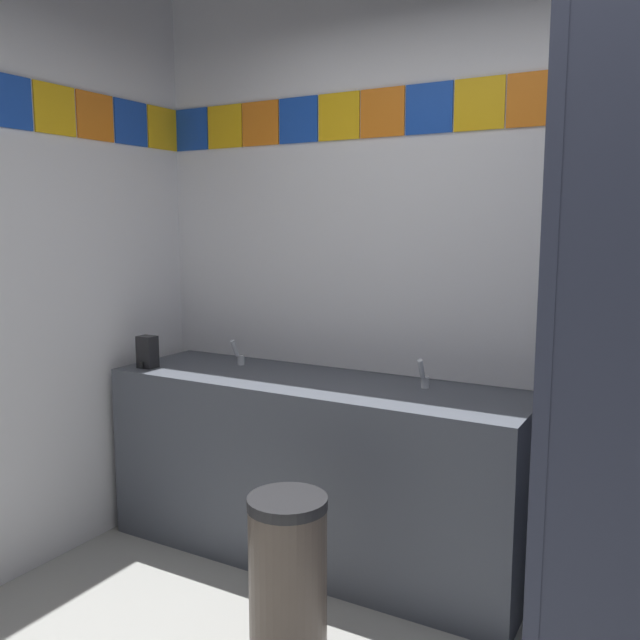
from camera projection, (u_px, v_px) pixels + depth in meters
name	position (u px, v px, depth m)	size (l,w,h in m)	color
wall_back	(530.00, 249.00, 2.86)	(3.82, 0.09, 2.89)	silver
vanity_counter	(315.00, 466.00, 3.14)	(1.98, 0.59, 0.85)	#4C515B
faucet_left	(238.00, 355.00, 3.39)	(0.04, 0.10, 0.14)	silver
faucet_right	(424.00, 377.00, 2.91)	(0.04, 0.10, 0.14)	silver
soap_dispenser	(147.00, 352.00, 3.34)	(0.09, 0.09, 0.16)	black
trash_bin	(288.00, 578.00, 2.39)	(0.29, 0.29, 0.61)	brown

